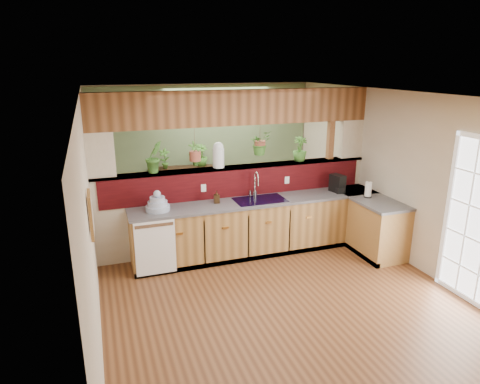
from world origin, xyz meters
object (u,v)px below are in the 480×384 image
object	(u,v)px
shelving_console	(185,190)
coffee_maker	(338,184)
paper_towel	(368,190)
glass_jar	(218,155)
faucet	(256,183)
dish_stack	(158,204)
soap_dispenser	(217,197)

from	to	relation	value
shelving_console	coffee_maker	bearing A→B (deg)	-36.26
paper_towel	glass_jar	bearing A→B (deg)	160.16
glass_jar	paper_towel	bearing A→B (deg)	-19.84
coffee_maker	glass_jar	distance (m)	2.09
faucet	glass_jar	distance (m)	0.76
glass_jar	dish_stack	bearing A→B (deg)	-160.88
glass_jar	shelving_console	bearing A→B (deg)	94.86
faucet	coffee_maker	world-z (taller)	faucet
shelving_console	glass_jar	bearing A→B (deg)	-74.17
dish_stack	faucet	bearing A→B (deg)	5.28
coffee_maker	shelving_console	bearing A→B (deg)	121.29
soap_dispenser	paper_towel	bearing A→B (deg)	-12.26
glass_jar	shelving_console	distance (m)	2.20
dish_stack	glass_jar	distance (m)	1.26
dish_stack	shelving_console	bearing A→B (deg)	68.58
paper_towel	shelving_console	world-z (taller)	paper_towel
soap_dispenser	glass_jar	distance (m)	0.68
faucet	soap_dispenser	bearing A→B (deg)	-172.96
paper_towel	shelving_console	xyz separation A→B (m)	(-2.44, 2.72, -0.52)
soap_dispenser	glass_jar	bearing A→B (deg)	67.25
faucet	dish_stack	world-z (taller)	faucet
paper_towel	dish_stack	bearing A→B (deg)	172.16
faucet	paper_towel	distance (m)	1.83
shelving_console	dish_stack	bearing A→B (deg)	-100.45
coffee_maker	paper_towel	size ratio (longest dim) A/B	1.08
soap_dispenser	paper_towel	distance (m)	2.46
faucet	soap_dispenser	xyz separation A→B (m)	(-0.68, -0.08, -0.13)
soap_dispenser	coffee_maker	distance (m)	2.10
soap_dispenser	glass_jar	world-z (taller)	glass_jar
dish_stack	shelving_console	world-z (taller)	dish_stack
coffee_maker	paper_towel	distance (m)	0.52
faucet	dish_stack	size ratio (longest dim) A/B	1.21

